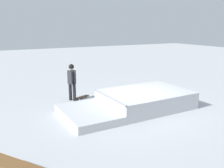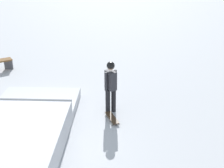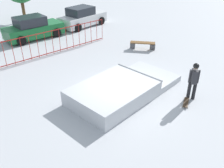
% 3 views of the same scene
% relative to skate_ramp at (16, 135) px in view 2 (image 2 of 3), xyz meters
% --- Properties ---
extents(ground_plane, '(60.00, 60.00, 0.00)m').
position_rel_skate_ramp_xyz_m(ground_plane, '(0.05, -0.05, -0.32)').
color(ground_plane, '#B7BABF').
extents(skate_ramp, '(5.43, 2.67, 0.74)m').
position_rel_skate_ramp_xyz_m(skate_ramp, '(0.00, 0.00, 0.00)').
color(skate_ramp, silver).
rests_on(skate_ramp, ground).
extents(skater, '(0.44, 0.40, 1.73)m').
position_rel_skate_ramp_xyz_m(skater, '(1.98, -2.41, 0.69)').
color(skater, black).
rests_on(skater, ground).
extents(skateboard, '(0.81, 0.50, 0.09)m').
position_rel_skate_ramp_xyz_m(skateboard, '(1.48, -2.47, -0.24)').
color(skateboard, '#3F2D1E').
rests_on(skateboard, ground).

